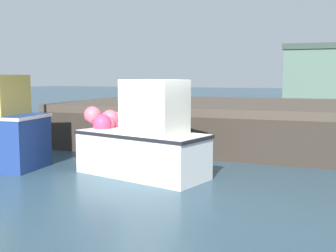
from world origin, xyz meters
TOP-DOWN VIEW (x-y plane):
  - ground at (0.00, 0.00)m, footprint 120.00×160.00m
  - pier at (1.24, 5.94)m, footprint 12.57×7.06m
  - fishing_boat_near_right at (-0.27, 0.61)m, footprint 3.55×2.30m
  - warehouse at (3.97, 32.89)m, footprint 7.77×6.31m

SIDE VIEW (x-z plane):
  - ground at x=0.00m, z-range -0.10..0.00m
  - fishing_boat_near_right at x=-0.27m, z-range -0.27..2.08m
  - pier at x=1.24m, z-range 0.49..1.99m
  - warehouse at x=3.97m, z-range 0.02..5.25m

